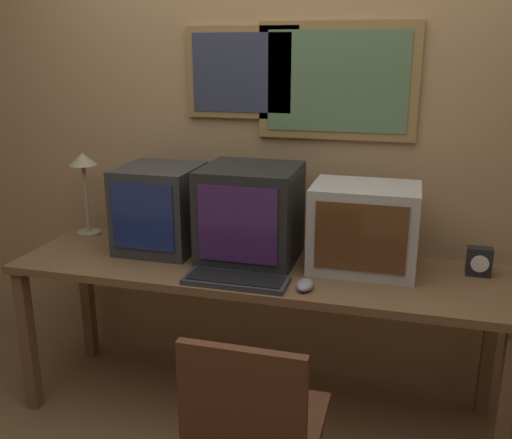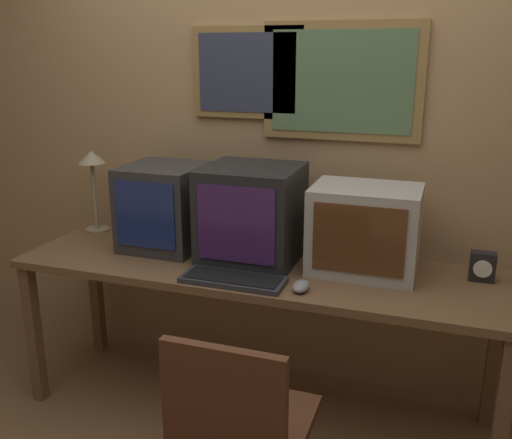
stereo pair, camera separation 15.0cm
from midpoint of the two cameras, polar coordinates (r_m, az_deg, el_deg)
name	(u,v)px [view 1 (the left image)]	position (r m, az deg, el deg)	size (l,w,h in m)	color
wall_back	(280,132)	(2.85, 0.86, 8.78)	(8.00, 0.08, 2.60)	tan
desk	(256,281)	(2.62, -1.65, -6.22)	(2.21, 0.62, 0.75)	brown
monitor_left	(160,208)	(2.80, -11.08, 1.10)	(0.37, 0.38, 0.41)	#333333
monitor_center	(251,214)	(2.60, -2.19, 0.54)	(0.43, 0.42, 0.44)	black
monitor_right	(364,228)	(2.53, 9.10, -0.81)	(0.46, 0.35, 0.38)	#B7B2A8
keyboard_main	(236,280)	(2.41, -3.81, -6.08)	(0.44, 0.17, 0.03)	#333338
mouse_near_keyboard	(305,285)	(2.34, 3.07, -6.59)	(0.07, 0.11, 0.04)	gray
desk_clock	(479,262)	(2.62, 19.91, -3.99)	(0.10, 0.06, 0.13)	black
desk_lamp	(84,174)	(3.09, -18.18, 4.33)	(0.14, 0.14, 0.44)	tan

